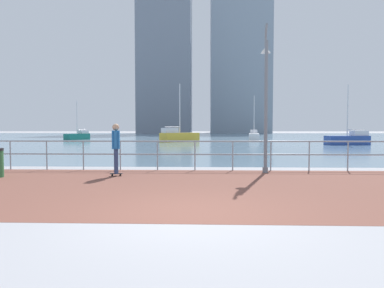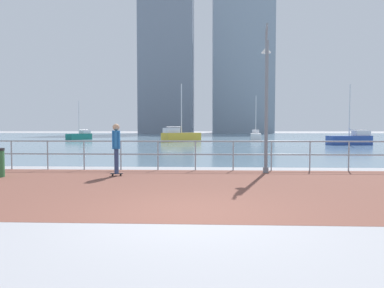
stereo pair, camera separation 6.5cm
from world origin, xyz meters
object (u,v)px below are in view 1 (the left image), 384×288
(skateboarder, at_px, (116,145))
(sailboat_blue, at_px, (254,136))
(sailboat_gray, at_px, (348,139))
(lamppost, at_px, (266,91))
(sailboat_white, at_px, (78,136))
(sailboat_yellow, at_px, (179,136))

(skateboarder, relative_size, sailboat_blue, 0.30)
(sailboat_gray, bearing_deg, skateboarder, -128.19)
(sailboat_gray, bearing_deg, lamppost, -119.94)
(lamppost, distance_m, skateboarder, 5.50)
(sailboat_gray, xyz_separation_m, sailboat_white, (-30.54, 13.32, -0.04))
(sailboat_blue, relative_size, sailboat_yellow, 0.85)
(lamppost, height_order, sailboat_gray, sailboat_gray)
(lamppost, distance_m, sailboat_gray, 22.70)
(sailboat_blue, bearing_deg, sailboat_yellow, -152.90)
(sailboat_gray, relative_size, sailboat_yellow, 0.84)
(sailboat_white, height_order, sailboat_yellow, sailboat_yellow)
(skateboarder, distance_m, sailboat_white, 36.91)
(sailboat_gray, distance_m, sailboat_white, 33.32)
(lamppost, relative_size, skateboarder, 3.03)
(lamppost, height_order, sailboat_white, sailboat_white)
(sailboat_gray, relative_size, sailboat_white, 1.07)
(skateboarder, distance_m, sailboat_blue, 33.61)
(lamppost, distance_m, sailboat_yellow, 26.93)
(skateboarder, xyz_separation_m, sailboat_blue, (9.30, 32.29, -0.49))
(sailboat_blue, distance_m, sailboat_gray, 13.52)
(skateboarder, bearing_deg, sailboat_yellow, 90.03)
(lamppost, distance_m, sailboat_blue, 31.50)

